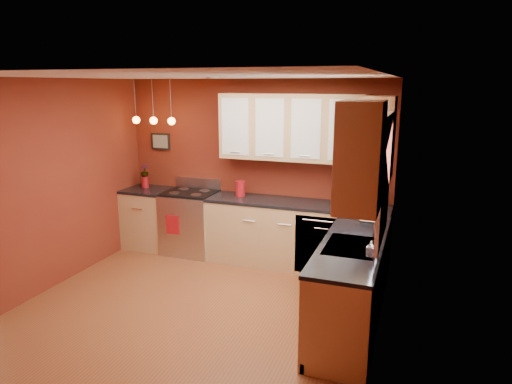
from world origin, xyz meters
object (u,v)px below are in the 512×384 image
(sink, at_px, (351,248))
(soap_pump, at_px, (371,250))
(gas_range, at_px, (191,222))
(coffee_maker, at_px, (369,196))
(red_canister, at_px, (240,189))

(sink, bearing_deg, soap_pump, -51.54)
(sink, height_order, soap_pump, sink)
(soap_pump, bearing_deg, gas_range, 148.02)
(coffee_maker, bearing_deg, soap_pump, -95.17)
(coffee_maker, bearing_deg, sink, -101.51)
(sink, distance_m, soap_pump, 0.36)
(gas_range, relative_size, sink, 1.59)
(coffee_maker, bearing_deg, gas_range, 170.85)
(gas_range, distance_m, coffee_maker, 2.67)
(sink, height_order, red_canister, sink)
(sink, xyz_separation_m, coffee_maker, (-0.02, 1.64, 0.15))
(coffee_maker, bearing_deg, red_canister, 170.26)
(red_canister, bearing_deg, coffee_maker, 2.36)
(coffee_maker, height_order, soap_pump, coffee_maker)
(gas_range, relative_size, soap_pump, 6.77)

